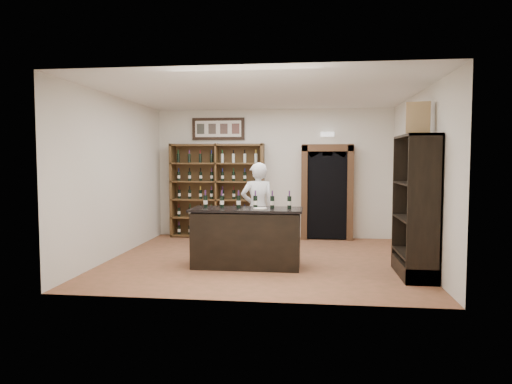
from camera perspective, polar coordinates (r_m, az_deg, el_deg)
floor at (r=8.43m, az=0.74°, el=-8.42°), size 5.50×5.50×0.00m
ceiling at (r=8.32m, az=0.76°, el=12.21°), size 5.50×5.50×0.00m
wall_back at (r=10.73m, az=2.15°, el=2.33°), size 5.50×0.04×3.00m
wall_left at (r=8.95m, az=-17.04°, el=1.82°), size 0.04×5.00×3.00m
wall_right at (r=8.41m, az=19.74°, el=1.64°), size 0.04×5.00×3.00m
wine_shelf at (r=10.76m, az=-4.84°, el=0.19°), size 2.20×0.38×2.20m
framed_picture at (r=10.90m, az=-4.74°, el=7.87°), size 1.25×0.04×0.52m
arched_doorway at (r=10.54m, az=8.86°, el=0.29°), size 1.17×0.35×2.17m
emergency_light at (r=10.63m, az=8.91°, el=7.12°), size 0.30×0.10×0.10m
tasting_counter at (r=7.77m, az=-1.19°, el=-5.77°), size 1.88×0.78×1.00m
counter_bottle_0 at (r=7.88m, az=-6.34°, el=-1.16°), size 0.07×0.07×0.30m
counter_bottle_1 at (r=7.82m, az=-4.28°, el=-1.18°), size 0.07×0.07×0.30m
counter_bottle_2 at (r=7.77m, az=-2.20°, el=-1.21°), size 0.07×0.07×0.30m
counter_bottle_3 at (r=7.73m, az=-0.09°, el=-1.23°), size 0.07×0.07×0.30m
counter_bottle_4 at (r=7.70m, az=2.04°, el=-1.26°), size 0.07×0.07×0.30m
counter_bottle_5 at (r=7.68m, az=4.18°, el=-1.28°), size 0.07×0.07×0.30m
side_cabinet at (r=7.55m, az=19.47°, el=-4.29°), size 0.48×1.20×2.20m
shopkeeper at (r=8.77m, az=0.19°, el=-2.08°), size 0.74×0.60×1.77m
plate at (r=7.58m, az=0.52°, el=-2.08°), size 0.24×0.24×0.02m
wine_crate at (r=7.49m, az=19.62°, el=8.65°), size 0.38×0.23×0.50m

